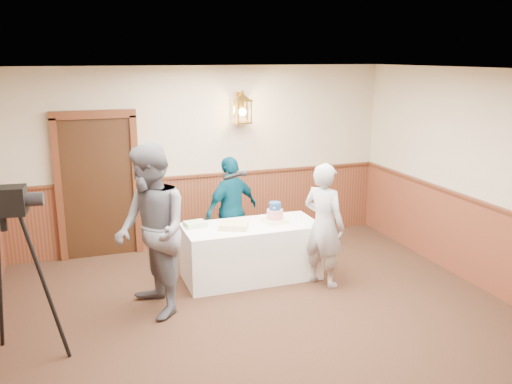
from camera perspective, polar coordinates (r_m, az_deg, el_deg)
ground at (r=5.83m, az=3.31°, el=-16.21°), size 7.00×7.00×0.00m
room_shell at (r=5.61m, az=1.25°, el=-0.52°), size 6.02×7.02×2.81m
display_table at (r=7.36m, az=-0.52°, el=-6.26°), size 1.80×0.80×0.75m
tiered_cake at (r=7.30m, az=2.00°, el=-2.40°), size 0.32×0.32×0.29m
sheet_cake_yellow at (r=7.07m, az=-2.34°, el=-3.59°), size 0.44×0.40×0.07m
sheet_cake_green at (r=7.20m, az=-6.42°, el=-3.39°), size 0.30×0.25×0.06m
interviewer at (r=6.27m, az=-10.97°, el=-4.09°), size 1.63×1.10×2.01m
baker at (r=7.05m, az=7.14°, el=-3.48°), size 0.64×0.71×1.63m
assistant_p at (r=7.80m, az=-2.57°, el=-1.92°), size 0.99×0.73×1.56m
tv_camera_rig at (r=5.72m, az=-24.37°, el=-9.16°), size 0.70×0.65×1.78m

